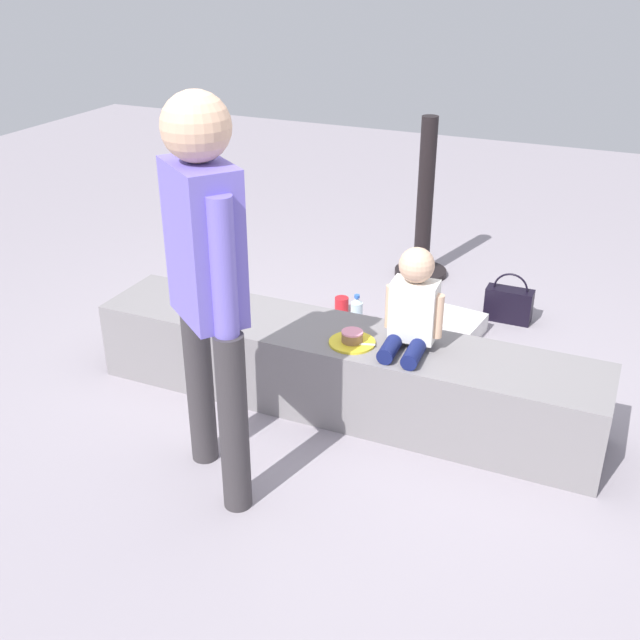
{
  "coord_description": "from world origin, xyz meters",
  "views": [
    {
      "loc": [
        1.22,
        -3.01,
        2.1
      ],
      "look_at": [
        0.05,
        -0.37,
        0.66
      ],
      "focal_mm": 42.74,
      "sensor_mm": 36.0,
      "label": 1
    }
  ],
  "objects_px": {
    "gift_bag": "(356,341)",
    "party_cup_red": "(342,305)",
    "water_bottle_near_gift": "(357,314)",
    "water_bottle_far_side": "(444,362)",
    "cake_plate": "(352,340)",
    "child_seated": "(413,305)",
    "cake_box_white": "(455,326)",
    "handbag_black_leather": "(509,304)",
    "adult_standing": "(206,268)"
  },
  "relations": [
    {
      "from": "water_bottle_near_gift",
      "to": "water_bottle_far_side",
      "type": "height_order",
      "value": "water_bottle_near_gift"
    },
    {
      "from": "child_seated",
      "to": "water_bottle_far_side",
      "type": "bearing_deg",
      "value": 82.09
    },
    {
      "from": "cake_box_white",
      "to": "handbag_black_leather",
      "type": "xyz_separation_m",
      "value": [
        0.25,
        0.32,
        0.06
      ]
    },
    {
      "from": "cake_box_white",
      "to": "child_seated",
      "type": "bearing_deg",
      "value": -88.99
    },
    {
      "from": "gift_bag",
      "to": "party_cup_red",
      "type": "bearing_deg",
      "value": 119.36
    },
    {
      "from": "adult_standing",
      "to": "gift_bag",
      "type": "xyz_separation_m",
      "value": [
        0.15,
        1.2,
        -0.87
      ]
    },
    {
      "from": "water_bottle_near_gift",
      "to": "water_bottle_far_side",
      "type": "xyz_separation_m",
      "value": [
        0.64,
        -0.35,
        -0.0
      ]
    },
    {
      "from": "child_seated",
      "to": "gift_bag",
      "type": "relative_size",
      "value": 1.68
    },
    {
      "from": "cake_plate",
      "to": "cake_box_white",
      "type": "relative_size",
      "value": 0.75
    },
    {
      "from": "child_seated",
      "to": "water_bottle_near_gift",
      "type": "height_order",
      "value": "child_seated"
    },
    {
      "from": "adult_standing",
      "to": "party_cup_red",
      "type": "height_order",
      "value": "adult_standing"
    },
    {
      "from": "gift_bag",
      "to": "party_cup_red",
      "type": "relative_size",
      "value": 2.85
    },
    {
      "from": "adult_standing",
      "to": "cake_plate",
      "type": "bearing_deg",
      "value": 64.07
    },
    {
      "from": "child_seated",
      "to": "water_bottle_near_gift",
      "type": "relative_size",
      "value": 2.1
    },
    {
      "from": "party_cup_red",
      "to": "gift_bag",
      "type": "bearing_deg",
      "value": -60.64
    },
    {
      "from": "cake_box_white",
      "to": "handbag_black_leather",
      "type": "bearing_deg",
      "value": 51.94
    },
    {
      "from": "cake_plate",
      "to": "cake_box_white",
      "type": "bearing_deg",
      "value": 77.11
    },
    {
      "from": "gift_bag",
      "to": "water_bottle_near_gift",
      "type": "distance_m",
      "value": 0.38
    },
    {
      "from": "child_seated",
      "to": "party_cup_red",
      "type": "xyz_separation_m",
      "value": [
        -0.75,
        0.98,
        -0.57
      ]
    },
    {
      "from": "child_seated",
      "to": "water_bottle_far_side",
      "type": "height_order",
      "value": "child_seated"
    },
    {
      "from": "handbag_black_leather",
      "to": "water_bottle_far_side",
      "type": "bearing_deg",
      "value": -101.19
    },
    {
      "from": "child_seated",
      "to": "gift_bag",
      "type": "bearing_deg",
      "value": 135.21
    },
    {
      "from": "water_bottle_far_side",
      "to": "cake_box_white",
      "type": "height_order",
      "value": "water_bottle_far_side"
    },
    {
      "from": "cake_plate",
      "to": "water_bottle_near_gift",
      "type": "height_order",
      "value": "cake_plate"
    },
    {
      "from": "handbag_black_leather",
      "to": "water_bottle_near_gift",
      "type": "bearing_deg",
      "value": -148.24
    },
    {
      "from": "adult_standing",
      "to": "water_bottle_near_gift",
      "type": "distance_m",
      "value": 1.8
    },
    {
      "from": "gift_bag",
      "to": "cake_box_white",
      "type": "xyz_separation_m",
      "value": [
        0.42,
        0.54,
        -0.07
      ]
    },
    {
      "from": "child_seated",
      "to": "adult_standing",
      "type": "distance_m",
      "value": 1.04
    },
    {
      "from": "gift_bag",
      "to": "water_bottle_near_gift",
      "type": "height_order",
      "value": "gift_bag"
    },
    {
      "from": "party_cup_red",
      "to": "adult_standing",
      "type": "bearing_deg",
      "value": -84.96
    },
    {
      "from": "child_seated",
      "to": "water_bottle_near_gift",
      "type": "bearing_deg",
      "value": 125.8
    },
    {
      "from": "party_cup_red",
      "to": "handbag_black_leather",
      "type": "relative_size",
      "value": 0.32
    },
    {
      "from": "party_cup_red",
      "to": "cake_box_white",
      "type": "height_order",
      "value": "cake_box_white"
    },
    {
      "from": "gift_bag",
      "to": "handbag_black_leather",
      "type": "bearing_deg",
      "value": 52.04
    },
    {
      "from": "gift_bag",
      "to": "water_bottle_near_gift",
      "type": "xyz_separation_m",
      "value": [
        -0.13,
        0.36,
        -0.02
      ]
    },
    {
      "from": "adult_standing",
      "to": "cake_plate",
      "type": "distance_m",
      "value": 0.95
    },
    {
      "from": "child_seated",
      "to": "cake_box_white",
      "type": "distance_m",
      "value": 1.13
    },
    {
      "from": "adult_standing",
      "to": "water_bottle_near_gift",
      "type": "relative_size",
      "value": 7.15
    },
    {
      "from": "child_seated",
      "to": "handbag_black_leather",
      "type": "xyz_separation_m",
      "value": [
        0.23,
        1.29,
        -0.51
      ]
    },
    {
      "from": "gift_bag",
      "to": "handbag_black_leather",
      "type": "relative_size",
      "value": 0.92
    },
    {
      "from": "water_bottle_near_gift",
      "to": "handbag_black_leather",
      "type": "relative_size",
      "value": 0.74
    },
    {
      "from": "adult_standing",
      "to": "gift_bag",
      "type": "relative_size",
      "value": 5.71
    },
    {
      "from": "water_bottle_far_side",
      "to": "water_bottle_near_gift",
      "type": "bearing_deg",
      "value": 150.95
    },
    {
      "from": "child_seated",
      "to": "water_bottle_far_side",
      "type": "distance_m",
      "value": 0.68
    },
    {
      "from": "water_bottle_near_gift",
      "to": "cake_box_white",
      "type": "distance_m",
      "value": 0.59
    },
    {
      "from": "child_seated",
      "to": "water_bottle_far_side",
      "type": "relative_size",
      "value": 2.12
    },
    {
      "from": "cake_plate",
      "to": "water_bottle_near_gift",
      "type": "distance_m",
      "value": 0.99
    },
    {
      "from": "cake_plate",
      "to": "child_seated",
      "type": "bearing_deg",
      "value": 17.28
    },
    {
      "from": "child_seated",
      "to": "handbag_black_leather",
      "type": "height_order",
      "value": "child_seated"
    },
    {
      "from": "child_seated",
      "to": "handbag_black_leather",
      "type": "relative_size",
      "value": 1.55
    }
  ]
}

